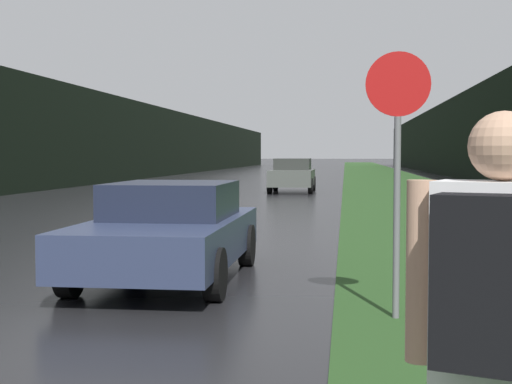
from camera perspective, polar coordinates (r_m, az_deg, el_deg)
The scene contains 9 objects.
grass_verge at distance 39.50m, azimuth 11.33°, elevation 0.49°, with size 6.00×240.00×0.02m, color #26471E.
lane_stripe_c at distance 14.44m, azimuth -11.63°, elevation -3.81°, with size 0.12×3.00×0.01m, color silver.
lane_stripe_d at distance 21.15m, azimuth -5.51°, elevation -1.61°, with size 0.12×3.00×0.01m, color silver.
treeline_far_side at distance 51.64m, azimuth -9.92°, elevation 4.06°, with size 2.00×140.00×5.38m, color black.
treeline_near_side at distance 50.17m, azimuth 17.40°, elevation 4.34°, with size 2.00×140.00×5.98m, color black.
stop_sign at distance 7.41m, azimuth 11.24°, elevation 2.73°, with size 0.66×0.07×2.75m.
hitchhiker_with_backpack at distance 2.53m, azimuth 18.84°, elevation -11.89°, with size 0.61×0.53×1.85m.
car_passing_near at distance 9.81m, azimuth -6.90°, elevation -3.05°, with size 1.96×4.33×1.32m.
car_passing_far at distance 32.24m, azimuth 2.93°, elevation 1.35°, with size 1.98×4.22×1.53m.
Camera 1 is at (4.63, 0.64, 1.70)m, focal length 50.00 mm.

